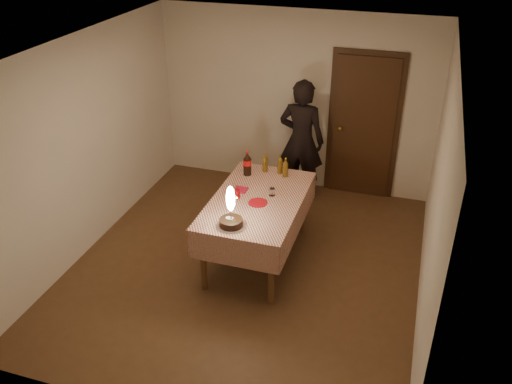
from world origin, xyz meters
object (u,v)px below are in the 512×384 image
Objects in this scene: red_plate at (258,203)px; clear_cup at (272,192)px; birthday_cake at (231,215)px; dining_table at (257,207)px; amber_bottle_mid at (280,165)px; cola_bottle at (247,164)px; amber_bottle_right at (285,168)px; photographer at (301,141)px; amber_bottle_left at (265,163)px; red_cup at (236,194)px.

clear_cup reaches higher than red_plate.
birthday_cake is at bearing -103.06° from red_plate.
dining_table is 0.75m from amber_bottle_mid.
amber_bottle_mid is (0.38, 0.16, -0.03)m from cola_bottle.
red_plate is 0.75m from amber_bottle_right.
photographer is (-0.02, 1.53, 0.01)m from clear_cup.
red_plate is 0.86× the size of amber_bottle_left.
amber_bottle_mid is at bearing 141.67° from amber_bottle_right.
birthday_cake is 0.27× the size of photographer.
birthday_cake is 1.50× the size of cola_bottle.
photographer is (0.43, 1.11, -0.10)m from cola_bottle.
dining_table is at bearing 11.75° from red_cup.
red_cup is 0.76m from amber_bottle_left.
amber_bottle_left is at bearing 100.88° from red_plate.
amber_bottle_right is at bearing 11.40° from cola_bottle.
amber_bottle_right is (0.13, 0.73, 0.11)m from red_plate.
red_plate is 0.69× the size of cola_bottle.
birthday_cake reaches higher than amber_bottle_right.
photographer reaches higher than amber_bottle_mid.
amber_bottle_left and amber_bottle_mid have the same top height.
cola_bottle is at bearing -140.86° from amber_bottle_left.
red_plate is at bearing -93.02° from amber_bottle_mid.
birthday_cake is 2.31m from photographer.
photographer reaches higher than cola_bottle.
dining_table is at bearing 81.71° from birthday_cake.
cola_bottle is (-0.34, 0.63, 0.15)m from red_plate.
clear_cup is at bearing -65.55° from amber_bottle_left.
dining_table is 17.20× the size of red_cup.
red_cup is at bearing -83.75° from cola_bottle.
amber_bottle_right is (0.16, 0.64, 0.23)m from dining_table.
cola_bottle is 1.25× the size of amber_bottle_mid.
clear_cup reaches higher than dining_table.
clear_cup is 0.63m from amber_bottle_left.
red_cup is 1.75m from photographer.
amber_bottle_mid is at bearing 3.21° from amber_bottle_left.
birthday_cake is (-0.09, -0.63, 0.24)m from dining_table.
birthday_cake is 1.30m from amber_bottle_right.
amber_bottle_mid is (0.19, 0.01, 0.00)m from amber_bottle_left.
red_plate is 0.73m from cola_bottle.
clear_cup is 0.35× the size of amber_bottle_mid.
amber_bottle_right reaches higher than clear_cup.
amber_bottle_mid is at bearing 96.37° from clear_cup.
red_plate is at bearing -92.95° from photographer.
red_cup is (-0.27, 0.04, 0.05)m from red_plate.
red_plate is 0.25m from clear_cup.
amber_bottle_left is 1.00× the size of amber_bottle_right.
red_plate is at bearing -62.03° from cola_bottle.
clear_cup is 1.53m from photographer.
photographer reaches higher than clear_cup.
photographer is (0.05, 0.95, -0.06)m from amber_bottle_mid.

